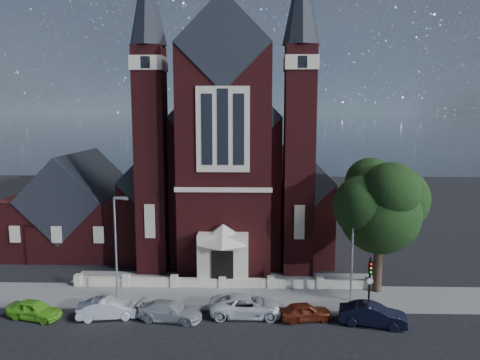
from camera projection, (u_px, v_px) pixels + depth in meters
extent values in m
plane|color=black|center=(228.00, 257.00, 46.99)|extent=(120.00, 120.00, 0.00)
cube|color=slate|center=(221.00, 298.00, 36.60)|extent=(60.00, 5.00, 0.12)
cube|color=slate|center=(224.00, 280.00, 40.56)|extent=(26.00, 3.00, 0.14)
cube|color=beige|center=(223.00, 288.00, 38.58)|extent=(24.00, 0.40, 0.90)
cube|color=#451213|center=(232.00, 175.00, 55.88)|extent=(10.00, 30.00, 14.00)
cube|color=black|center=(232.00, 116.00, 54.87)|extent=(10.00, 30.20, 10.00)
cube|color=#451213|center=(169.00, 201.00, 55.54)|extent=(5.00, 26.00, 8.00)
cube|color=#451213|center=(296.00, 201.00, 55.10)|extent=(5.00, 26.00, 8.00)
cube|color=black|center=(168.00, 167.00, 54.96)|extent=(5.01, 26.20, 5.01)
cube|color=black|center=(296.00, 168.00, 54.53)|extent=(5.01, 26.20, 5.01)
cube|color=#451213|center=(224.00, 164.00, 40.11)|extent=(8.00, 3.00, 20.00)
cube|color=black|center=(224.00, 44.00, 38.68)|extent=(8.00, 3.20, 8.00)
cube|color=beige|center=(223.00, 130.00, 38.15)|extent=(4.40, 0.15, 7.00)
cube|color=black|center=(223.00, 127.00, 38.05)|extent=(0.90, 0.08, 6.20)
cube|color=beige|center=(223.00, 259.00, 39.25)|extent=(4.20, 2.00, 4.40)
cube|color=black|center=(222.00, 270.00, 38.30)|extent=(1.80, 0.12, 3.20)
cone|color=beige|center=(223.00, 233.00, 38.94)|extent=(4.60, 4.60, 1.60)
cube|color=#451213|center=(152.00, 162.00, 41.29)|extent=(2.60, 2.60, 20.00)
cube|color=beige|center=(149.00, 64.00, 40.07)|extent=(2.80, 2.80, 1.20)
cube|color=#451213|center=(299.00, 163.00, 40.92)|extent=(2.60, 2.60, 20.00)
cube|color=beige|center=(301.00, 64.00, 39.70)|extent=(2.80, 2.80, 1.20)
cube|color=#451213|center=(80.00, 220.00, 49.99)|extent=(12.00, 12.00, 6.00)
cube|color=black|center=(79.00, 192.00, 49.56)|extent=(8.49, 12.20, 8.49)
cylinder|color=black|center=(378.00, 262.00, 37.37)|extent=(0.70, 0.70, 5.00)
sphere|color=black|center=(380.00, 213.00, 36.79)|extent=(6.40, 6.40, 6.40)
sphere|color=black|center=(391.00, 191.00, 35.31)|extent=(4.40, 4.40, 4.40)
cylinder|color=gray|center=(116.00, 249.00, 35.77)|extent=(0.16, 0.16, 8.00)
cube|color=gray|center=(120.00, 198.00, 35.18)|extent=(1.00, 0.15, 0.18)
cube|color=gray|center=(126.00, 199.00, 35.18)|extent=(0.35, 0.22, 0.12)
cylinder|color=gray|center=(352.00, 251.00, 35.24)|extent=(0.16, 0.16, 8.00)
cube|color=gray|center=(361.00, 199.00, 34.66)|extent=(1.00, 0.15, 0.18)
cube|color=gray|center=(366.00, 200.00, 34.66)|extent=(0.35, 0.22, 0.12)
cylinder|color=black|center=(369.00, 284.00, 34.02)|extent=(0.14, 0.14, 4.00)
cube|color=black|center=(371.00, 268.00, 33.68)|extent=(0.28, 0.22, 0.90)
sphere|color=red|center=(371.00, 264.00, 33.51)|extent=(0.14, 0.14, 0.14)
sphere|color=#CC8C0C|center=(371.00, 268.00, 33.55)|extent=(0.14, 0.14, 0.14)
sphere|color=#0C9919|center=(371.00, 272.00, 33.60)|extent=(0.14, 0.14, 0.14)
imported|color=#6DC828|center=(34.00, 310.00, 32.81)|extent=(4.15, 2.49, 1.32)
imported|color=#B7B9BF|center=(108.00, 309.00, 32.90)|extent=(4.46, 2.21, 1.41)
imported|color=#A2A6AA|center=(170.00, 311.00, 32.60)|extent=(4.73, 2.47, 1.31)
imported|color=silver|center=(248.00, 305.00, 33.28)|extent=(5.48, 2.56, 1.52)
imported|color=#5B1F0F|center=(305.00, 312.00, 32.57)|extent=(3.86, 2.07, 1.25)
imported|color=black|center=(373.00, 315.00, 31.78)|extent=(4.76, 2.52, 1.49)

